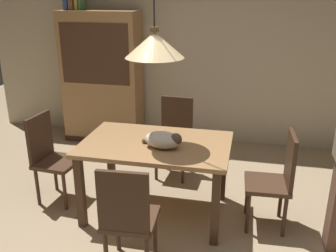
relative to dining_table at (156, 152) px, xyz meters
name	(u,v)px	position (x,y,z in m)	size (l,w,h in m)	color
ground	(154,247)	(0.12, -0.56, -0.65)	(10.00, 10.00, 0.00)	tan
back_wall	(201,40)	(0.12, 2.09, 0.80)	(6.40, 0.10, 2.90)	beige
dining_table	(156,152)	(0.00, 0.00, 0.00)	(1.40, 0.90, 0.75)	#A87A4C
chair_far_back	(175,133)	(0.00, 0.88, -0.14)	(0.42, 0.42, 0.93)	#472D1E
chair_near_front	(128,216)	(0.00, -0.88, -0.14)	(0.42, 0.42, 0.93)	#472D1E
chair_right_side	(277,177)	(1.13, 0.00, -0.14)	(0.42, 0.42, 0.93)	#472D1E
chair_left_side	(50,154)	(-1.13, 0.01, -0.14)	(0.43, 0.43, 0.93)	#472D1E
cat_sleeping	(164,140)	(0.10, -0.10, 0.18)	(0.39, 0.26, 0.16)	beige
pendant_lamp	(155,45)	(0.00, 0.00, 1.01)	(0.52, 0.52, 1.30)	beige
hutch_bookcase	(103,80)	(-1.24, 1.76, 0.24)	(1.12, 0.45, 1.85)	#A87A4C
book_blue_wide	(69,1)	(-1.66, 1.76, 1.32)	(0.06, 0.24, 0.24)	#384C93
book_brown_thick	(74,1)	(-1.58, 1.76, 1.31)	(0.06, 0.24, 0.22)	brown
book_yellow_short	(79,3)	(-1.52, 1.76, 1.29)	(0.04, 0.20, 0.18)	gold
book_green_slim	(82,0)	(-1.46, 1.76, 1.33)	(0.03, 0.20, 0.26)	#427A4C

